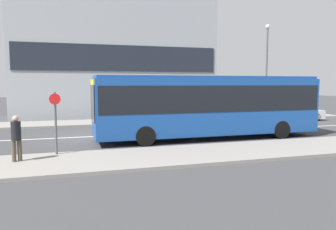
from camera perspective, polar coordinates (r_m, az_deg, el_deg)
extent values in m
plane|color=#3A3A3D|center=(18.80, -13.65, -3.70)|extent=(120.00, 120.00, 0.00)
cube|color=gray|center=(12.66, -11.98, -7.81)|extent=(44.00, 3.50, 0.13)
cube|color=gray|center=(24.97, -14.50, -1.33)|extent=(44.00, 3.50, 0.13)
cube|color=silver|center=(18.80, -13.65, -3.69)|extent=(41.80, 0.16, 0.01)
cube|color=#9EA3A8|center=(31.20, -9.01, 17.11)|extent=(17.89, 4.41, 18.55)
cube|color=#1E232D|center=(28.42, -8.24, 9.76)|extent=(17.18, 0.08, 2.20)
cube|color=#194793|center=(17.69, 7.05, 1.58)|extent=(12.10, 2.58, 2.89)
cube|color=black|center=(17.67, 7.07, 2.98)|extent=(11.86, 2.61, 1.33)
cube|color=#194793|center=(17.66, 7.11, 6.50)|extent=(11.92, 2.37, 0.14)
cube|color=black|center=(16.19, -12.99, 2.05)|extent=(0.05, 2.27, 1.74)
cube|color=yellow|center=(16.16, -13.06, 5.50)|extent=(0.04, 1.80, 0.32)
cylinder|color=black|center=(15.53, -3.97, -3.68)|extent=(0.96, 0.28, 0.96)
cylinder|color=black|center=(17.81, -5.68, -2.52)|extent=(0.96, 0.28, 0.96)
cylinder|color=black|center=(18.69, 19.08, -2.42)|extent=(0.96, 0.28, 0.96)
cylinder|color=black|center=(20.62, 15.24, -1.59)|extent=(0.96, 0.28, 0.96)
cube|color=#4C5156|center=(25.71, 13.28, -0.16)|extent=(4.20, 1.69, 0.68)
cube|color=#21262B|center=(25.59, 13.07, 1.27)|extent=(2.31, 1.49, 0.62)
cylinder|color=black|center=(25.77, 16.62, -0.65)|extent=(0.60, 0.18, 0.60)
cylinder|color=black|center=(27.04, 14.85, -0.33)|extent=(0.60, 0.18, 0.60)
cylinder|color=black|center=(24.43, 11.52, -0.86)|extent=(0.60, 0.18, 0.60)
cylinder|color=black|center=(25.76, 9.92, -0.50)|extent=(0.60, 0.18, 0.60)
cube|color=silver|center=(28.30, 21.56, 0.10)|extent=(3.91, 1.87, 0.68)
cube|color=#21262B|center=(28.18, 21.42, 1.33)|extent=(2.15, 1.65, 0.54)
cylinder|color=black|center=(28.45, 24.53, -0.36)|extent=(0.60, 0.18, 0.60)
cylinder|color=black|center=(29.73, 22.37, -0.05)|extent=(0.60, 0.18, 0.60)
cylinder|color=black|center=(26.91, 20.65, -0.52)|extent=(0.60, 0.18, 0.60)
cylinder|color=black|center=(28.26, 18.56, -0.19)|extent=(0.60, 0.18, 0.60)
cylinder|color=#4C4233|center=(13.14, -25.26, -5.70)|extent=(0.15, 0.15, 0.78)
cylinder|color=#4C4233|center=(13.17, -24.40, -5.64)|extent=(0.15, 0.15, 0.78)
cylinder|color=black|center=(13.04, -24.96, -2.53)|extent=(0.34, 0.34, 0.68)
sphere|color=tan|center=(12.99, -25.04, -0.57)|extent=(0.22, 0.22, 0.22)
cylinder|color=#4C4C51|center=(13.77, -18.97, -1.39)|extent=(0.09, 0.09, 2.48)
cylinder|color=red|center=(13.64, -19.11, 2.64)|extent=(0.44, 0.03, 0.44)
cylinder|color=#4C4C51|center=(28.91, 16.77, 7.02)|extent=(0.14, 0.14, 7.42)
sphere|color=silver|center=(29.28, 16.98, 14.51)|extent=(0.36, 0.36, 0.36)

